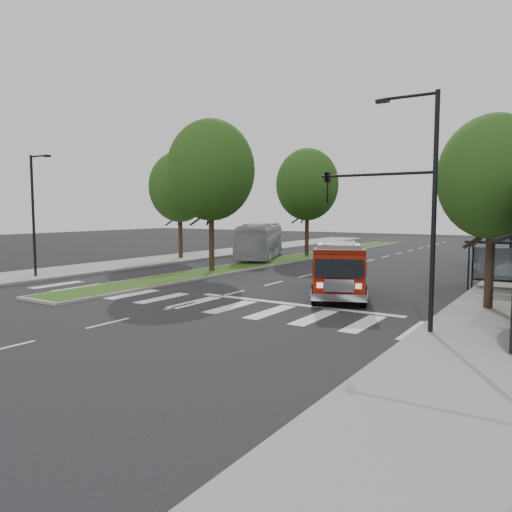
# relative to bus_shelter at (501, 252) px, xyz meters

# --- Properties ---
(ground) EXTENTS (140.00, 140.00, 0.00)m
(ground) POSITION_rel_bus_shelter_xyz_m (-11.20, -8.15, -2.04)
(ground) COLOR black
(ground) RESTS_ON ground
(sidewalk_left) EXTENTS (5.00, 80.00, 0.15)m
(sidewalk_left) POSITION_rel_bus_shelter_xyz_m (-25.70, 1.85, -1.96)
(sidewalk_left) COLOR gray
(sidewalk_left) RESTS_ON ground
(median) EXTENTS (3.00, 50.00, 0.15)m
(median) POSITION_rel_bus_shelter_xyz_m (-17.20, 9.85, -1.96)
(median) COLOR gray
(median) RESTS_ON ground
(bus_shelter) EXTENTS (3.20, 1.60, 2.61)m
(bus_shelter) POSITION_rel_bus_shelter_xyz_m (0.00, 0.00, 0.00)
(bus_shelter) COLOR black
(bus_shelter) RESTS_ON ground
(tree_right_near) EXTENTS (4.40, 4.40, 8.05)m
(tree_right_near) POSITION_rel_bus_shelter_xyz_m (0.30, -6.15, 3.47)
(tree_right_near) COLOR black
(tree_right_near) RESTS_ON ground
(tree_median_near) EXTENTS (5.80, 5.80, 10.16)m
(tree_median_near) POSITION_rel_bus_shelter_xyz_m (-17.20, -2.15, 4.77)
(tree_median_near) COLOR black
(tree_median_near) RESTS_ON ground
(tree_median_far) EXTENTS (5.60, 5.60, 9.72)m
(tree_median_far) POSITION_rel_bus_shelter_xyz_m (-17.20, 11.85, 4.45)
(tree_median_far) COLOR black
(tree_median_far) RESTS_ON ground
(tree_left_mid) EXTENTS (5.20, 5.20, 9.16)m
(tree_left_mid) POSITION_rel_bus_shelter_xyz_m (-25.20, 3.85, 4.12)
(tree_left_mid) COLOR black
(tree_left_mid) RESTS_ON ground
(streetlight_right_near) EXTENTS (4.08, 0.22, 8.00)m
(streetlight_right_near) POSITION_rel_bus_shelter_xyz_m (-1.59, -11.65, 2.63)
(streetlight_right_near) COLOR black
(streetlight_right_near) RESTS_ON ground
(streetlight_left_near) EXTENTS (1.90, 0.20, 7.50)m
(streetlight_left_near) POSITION_rel_bus_shelter_xyz_m (-24.56, -10.15, 2.16)
(streetlight_left_near) COLOR black
(streetlight_left_near) RESTS_ON ground
(streetlight_right_far) EXTENTS (2.11, 0.20, 8.00)m
(streetlight_right_far) POSITION_rel_bus_shelter_xyz_m (-0.85, 11.85, 2.44)
(streetlight_right_far) COLOR black
(streetlight_right_far) RESTS_ON ground
(fire_engine) EXTENTS (5.12, 7.92, 2.65)m
(fire_engine) POSITION_rel_bus_shelter_xyz_m (-6.50, -5.80, -0.77)
(fire_engine) COLOR #5C0E05
(fire_engine) RESTS_ON ground
(city_bus) EXTENTS (6.79, 11.14, 3.07)m
(city_bus) POSITION_rel_bus_shelter_xyz_m (-19.70, 7.90, -0.50)
(city_bus) COLOR silver
(city_bus) RESTS_ON ground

